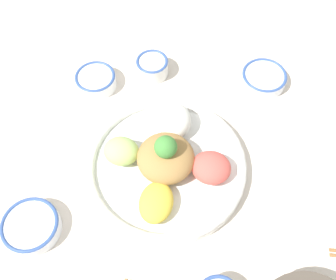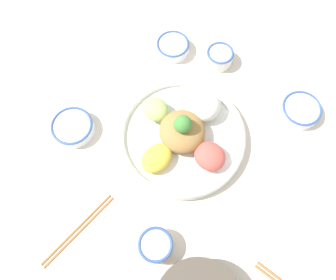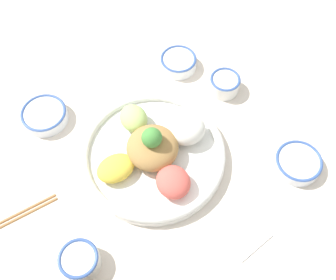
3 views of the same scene
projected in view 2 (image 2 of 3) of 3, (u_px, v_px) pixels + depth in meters
The scene contains 10 objects.
ground_plane at pixel (188, 145), 0.90m from camera, with size 2.40×2.40×0.00m, color silver.
salad_platter at pixel (182, 134), 0.88m from camera, with size 0.35×0.35×0.12m.
sauce_bowl_red at pixel (156, 245), 0.78m from camera, with size 0.08×0.08×0.05m.
rice_bowl_blue at pixel (173, 47), 0.99m from camera, with size 0.10×0.10×0.04m.
sauce_bowl_dark at pixel (301, 110), 0.91m from camera, with size 0.11×0.11×0.03m.
rice_bowl_plain at pixel (220, 57), 0.97m from camera, with size 0.08×0.08×0.05m.
sauce_bowl_far at pixel (73, 127), 0.90m from camera, with size 0.11×0.11×0.03m.
chopsticks_pair_far at pixel (78, 230), 0.81m from camera, with size 0.11×0.21×0.01m.
serving_spoon_main at pixel (297, 176), 0.86m from camera, with size 0.10×0.13×0.01m.
serving_spoon_extra at pixel (240, 25), 1.04m from camera, with size 0.11×0.11×0.01m.
Camera 2 is at (0.27, -0.17, 0.84)m, focal length 35.00 mm.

